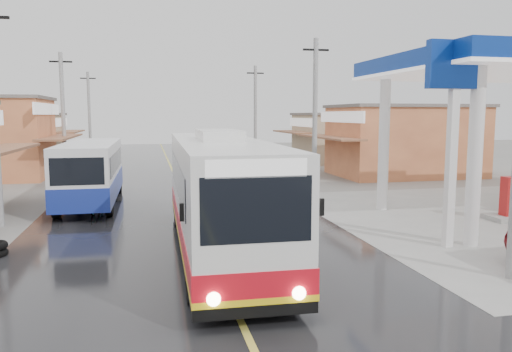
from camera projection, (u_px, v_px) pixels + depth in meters
The scene contains 9 objects.
ground at pixel (231, 301), 10.86m from camera, with size 120.00×120.00×0.00m, color slate.
road at pixel (183, 194), 25.41m from camera, with size 12.00×90.00×0.02m, color black.
centre_line at pixel (183, 194), 25.41m from camera, with size 0.15×90.00×0.01m, color #D8CC4C.
shopfronts_right at pixel (481, 194), 25.65m from camera, with size 11.00×44.00×4.80m, color beige, non-canonical shape.
utility_poles_left at pixel (41, 196), 24.91m from camera, with size 1.60×50.00×8.00m, color gray, non-canonical shape.
utility_poles_right at pixel (314, 190), 26.88m from camera, with size 1.60×36.00×8.00m, color gray, non-canonical shape.
coach_bus at pixel (219, 194), 14.64m from camera, with size 2.78×11.54×3.59m.
second_bus at pixel (91, 172), 22.38m from camera, with size 2.32×8.41×2.79m.
cyclist at pixel (96, 197), 20.54m from camera, with size 0.91×1.93×2.01m.
Camera 1 is at (-1.69, -10.32, 4.04)m, focal length 35.00 mm.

